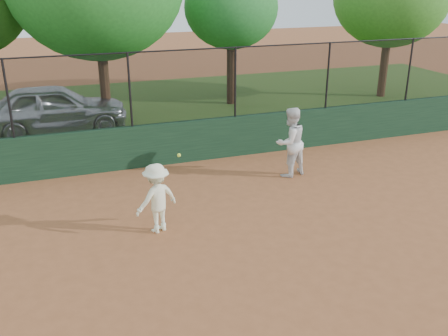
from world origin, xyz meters
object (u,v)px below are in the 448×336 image
object	(u,v)px
parked_car	(54,108)
tree_3	(231,8)
player_main	(157,198)
player_second	(290,142)

from	to	relation	value
parked_car	tree_3	size ratio (longest dim) A/B	0.88
parked_car	player_main	size ratio (longest dim) A/B	2.65
player_second	tree_3	world-z (taller)	tree_3
tree_3	player_second	bearing A→B (deg)	-99.42
parked_car	tree_3	distance (m)	7.88
parked_car	player_second	bearing A→B (deg)	-137.59
player_second	player_main	bearing A→B (deg)	9.54
parked_car	player_main	world-z (taller)	player_main
player_main	tree_3	size ratio (longest dim) A/B	0.33
player_main	parked_car	bearing A→B (deg)	101.75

